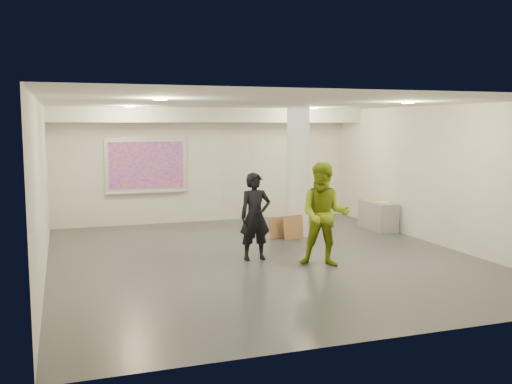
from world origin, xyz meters
name	(u,v)px	position (x,y,z in m)	size (l,w,h in m)	color
floor	(263,257)	(0.00, 0.00, 0.00)	(8.00, 9.00, 0.01)	#373A3F
ceiling	(263,103)	(0.00, 0.00, 3.00)	(8.00, 9.00, 0.01)	silver
wall_back	(206,165)	(0.00, 4.50, 1.50)	(8.00, 0.01, 3.00)	silver
wall_front	(389,218)	(0.00, -4.50, 1.50)	(8.00, 0.01, 3.00)	silver
wall_left	(42,189)	(-4.00, 0.00, 1.50)	(0.01, 9.00, 3.00)	silver
wall_right	(437,175)	(4.00, 0.00, 1.50)	(0.01, 9.00, 3.00)	silver
soffit_band	(211,115)	(0.00, 3.95, 2.82)	(8.00, 1.10, 0.36)	silver
downlight_nw	(130,107)	(-2.20, 2.50, 2.98)	(0.22, 0.22, 0.02)	#FECD84
downlight_ne	(314,108)	(2.20, 2.50, 2.98)	(0.22, 0.22, 0.02)	#FECD84
downlight_sw	(160,99)	(-2.20, -1.50, 2.98)	(0.22, 0.22, 0.02)	#FECD84
downlight_se	(408,103)	(2.20, -1.50, 2.98)	(0.22, 0.22, 0.02)	#FECD84
column	(298,172)	(1.50, 1.80, 1.50)	(0.52, 0.52, 3.00)	white
projection_screen	(146,166)	(-1.60, 4.45, 1.53)	(2.10, 0.13, 1.42)	silver
credenza	(378,215)	(3.72, 1.92, 0.35)	(0.49, 1.18, 0.69)	gray
papers_stack	(382,202)	(3.77, 1.82, 0.70)	(0.25, 0.32, 0.02)	white
postit_pad	(379,201)	(3.75, 1.94, 0.70)	(0.19, 0.26, 0.03)	#FFB116
cardboard_back	(293,227)	(1.26, 1.46, 0.27)	(0.50, 0.05, 0.54)	#92653F
cardboard_front	(277,228)	(0.94, 1.66, 0.24)	(0.43, 0.04, 0.47)	#92653F
woman	(255,217)	(-0.19, -0.11, 0.84)	(0.61, 0.40, 1.68)	black
man	(324,215)	(0.85, -0.98, 0.95)	(0.93, 0.72, 1.91)	olive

